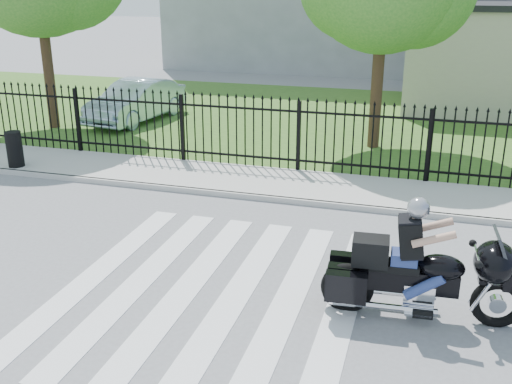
# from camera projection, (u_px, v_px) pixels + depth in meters

# --- Properties ---
(ground) EXTENTS (120.00, 120.00, 0.00)m
(ground) POSITION_uv_depth(u_px,v_px,m) (212.00, 291.00, 9.19)
(ground) COLOR slate
(ground) RESTS_ON ground
(crosswalk) EXTENTS (5.00, 5.50, 0.01)m
(crosswalk) POSITION_uv_depth(u_px,v_px,m) (212.00, 290.00, 9.19)
(crosswalk) COLOR silver
(crosswalk) RESTS_ON ground
(sidewalk) EXTENTS (40.00, 2.00, 0.12)m
(sidewalk) POSITION_uv_depth(u_px,v_px,m) (288.00, 185.00, 13.69)
(sidewalk) COLOR #ADAAA3
(sidewalk) RESTS_ON ground
(curb) EXTENTS (40.00, 0.12, 0.12)m
(curb) POSITION_uv_depth(u_px,v_px,m) (277.00, 199.00, 12.78)
(curb) COLOR #ADAAA3
(curb) RESTS_ON ground
(grass_strip) EXTENTS (40.00, 12.00, 0.02)m
(grass_strip) POSITION_uv_depth(u_px,v_px,m) (337.00, 120.00, 20.02)
(grass_strip) COLOR #325A1E
(grass_strip) RESTS_ON ground
(iron_fence) EXTENTS (26.00, 0.04, 1.80)m
(iron_fence) POSITION_uv_depth(u_px,v_px,m) (298.00, 138.00, 14.30)
(iron_fence) COLOR black
(iron_fence) RESTS_ON ground
(motorcycle_rider) EXTENTS (2.78, 0.95, 1.84)m
(motorcycle_rider) POSITION_uv_depth(u_px,v_px,m) (417.00, 269.00, 8.25)
(motorcycle_rider) COLOR black
(motorcycle_rider) RESTS_ON ground
(parked_car) EXTENTS (1.98, 4.21, 1.33)m
(parked_car) POSITION_uv_depth(u_px,v_px,m) (136.00, 101.00, 19.68)
(parked_car) COLOR silver
(parked_car) RESTS_ON grass_strip
(litter_bin) EXTENTS (0.51, 0.51, 0.87)m
(litter_bin) POSITION_uv_depth(u_px,v_px,m) (15.00, 149.00, 14.68)
(litter_bin) COLOR black
(litter_bin) RESTS_ON sidewalk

